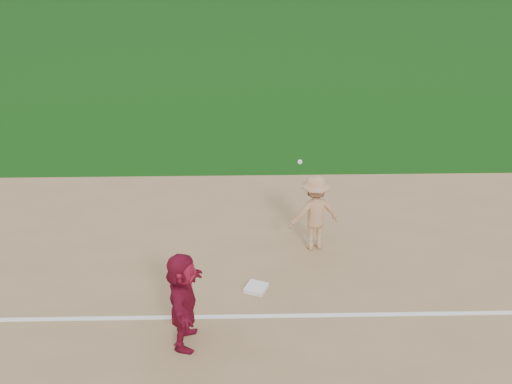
{
  "coord_description": "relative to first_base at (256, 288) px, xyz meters",
  "views": [
    {
      "loc": [
        -0.26,
        -9.82,
        6.98
      ],
      "look_at": [
        0.0,
        1.5,
        1.3
      ],
      "focal_mm": 45.0,
      "sensor_mm": 36.0,
      "label": 1
    }
  ],
  "objects": [
    {
      "name": "first_base",
      "position": [
        0.0,
        0.0,
        0.0
      ],
      "size": [
        0.49,
        0.49,
        0.08
      ],
      "primitive_type": "cube",
      "rotation": [
        0.0,
        0.0,
        -0.39
      ],
      "color": "white",
      "rests_on": "infield_dirt"
    },
    {
      "name": "ground",
      "position": [
        0.03,
        0.0,
        -0.06
      ],
      "size": [
        160.0,
        160.0,
        0.0
      ],
      "primitive_type": "plane",
      "color": "#0F400C",
      "rests_on": "ground"
    },
    {
      "name": "base_runner",
      "position": [
        -1.2,
        -1.45,
        0.8
      ],
      "size": [
        0.55,
        1.58,
        1.68
      ],
      "primitive_type": "imported",
      "rotation": [
        0.0,
        0.0,
        1.53
      ],
      "color": "maroon",
      "rests_on": "infield_dirt"
    },
    {
      "name": "foul_line",
      "position": [
        0.03,
        -0.8,
        -0.04
      ],
      "size": [
        60.0,
        0.1,
        0.01
      ],
      "primitive_type": "cube",
      "color": "white",
      "rests_on": "infield_dirt"
    },
    {
      "name": "first_base_play",
      "position": [
        1.21,
        1.5,
        0.76
      ],
      "size": [
        1.16,
        1.11,
        2.25
      ],
      "color": "#A4A4A6",
      "rests_on": "infield_dirt"
    }
  ]
}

